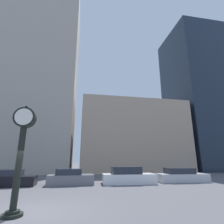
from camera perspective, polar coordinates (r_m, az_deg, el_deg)
The scene contains 9 objects.
ground_plane at distance 8.99m, azimuth -24.56°, elevation -27.79°, with size 200.00×200.00×0.00m, color #515156.
building_tall_tower at distance 36.79m, azimuth -24.08°, elevation 9.61°, with size 15.56×12.00×33.42m.
building_storefront_row at distance 34.13m, azimuth 5.99°, elevation -8.33°, with size 18.69×12.00×12.25m.
building_glass_modern at distance 43.73m, azimuth 26.93°, elevation 4.36°, with size 12.56×12.00×30.98m.
street_clock at distance 8.52m, azimuth -27.53°, elevation -10.10°, with size 0.90×0.80×4.51m.
car_black at distance 17.63m, azimuth -30.79°, elevation -18.32°, with size 4.28×2.01×1.31m.
car_grey at distance 16.68m, azimuth -13.44°, elevation -20.19°, with size 3.96×1.82×1.34m.
car_white at distance 17.05m, azimuth 5.24°, elevation -20.21°, with size 4.84×2.14×1.49m.
car_silver at distance 19.46m, azimuth 21.74°, elevation -18.83°, with size 4.87×2.05×1.31m.
Camera 1 is at (1.80, -8.54, 2.17)m, focal length 28.00 mm.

